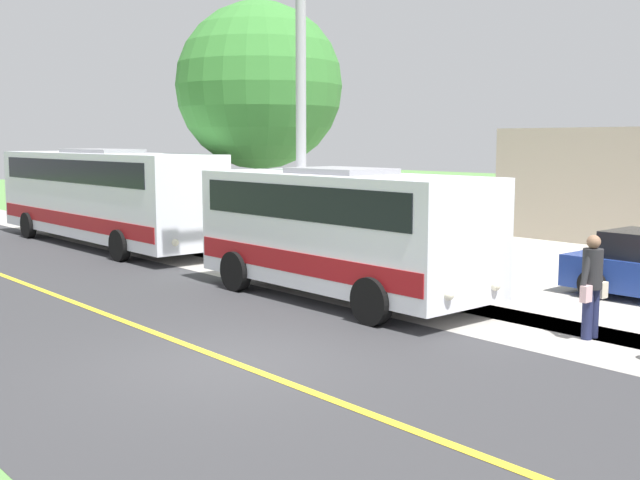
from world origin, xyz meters
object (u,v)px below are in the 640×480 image
(street_light_pole, at_px, (297,75))
(shuttle_bus_front, at_px, (341,227))
(tree_curbside, at_px, (259,86))
(pedestrian_waiting, at_px, (592,283))
(transit_bus_rear, at_px, (103,193))

(street_light_pole, bearing_deg, shuttle_bus_front, 78.87)
(tree_curbside, bearing_deg, street_light_pole, 62.64)
(pedestrian_waiting, xyz_separation_m, street_light_pole, (0.57, -7.20, 3.88))
(shuttle_bus_front, distance_m, tree_curbside, 8.11)
(pedestrian_waiting, bearing_deg, tree_curbside, -99.16)
(transit_bus_rear, bearing_deg, pedestrian_waiting, 93.38)
(pedestrian_waiting, bearing_deg, transit_bus_rear, -86.62)
(shuttle_bus_front, bearing_deg, transit_bus_rear, -89.81)
(pedestrian_waiting, height_order, tree_curbside, tree_curbside)
(street_light_pole, bearing_deg, pedestrian_waiting, 94.50)
(pedestrian_waiting, distance_m, tree_curbside, 12.85)
(shuttle_bus_front, relative_size, pedestrian_waiting, 3.98)
(pedestrian_waiting, bearing_deg, street_light_pole, -85.50)
(street_light_pole, distance_m, tree_curbside, 5.47)
(pedestrian_waiting, bearing_deg, shuttle_bus_front, -79.93)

